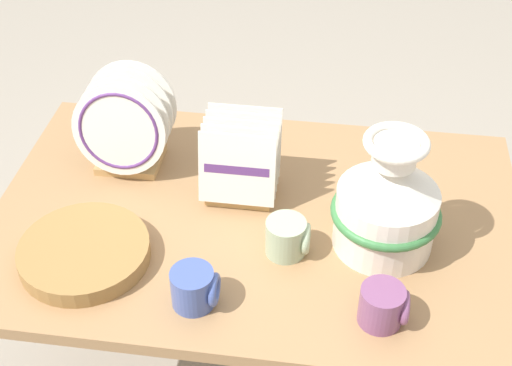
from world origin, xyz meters
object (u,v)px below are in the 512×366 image
mug_sage_glaze (288,237)px  mug_cobalt_glaze (195,288)px  ceramic_vase (387,202)px  dish_rack_square_plates (241,165)px  dish_rack_round_plates (125,128)px  mug_plum_glaze (384,306)px  wicker_charger_stack (84,252)px

mug_sage_glaze → mug_cobalt_glaze: 0.27m
mug_sage_glaze → mug_cobalt_glaze: same height
ceramic_vase → dish_rack_square_plates: bearing=158.4°
ceramic_vase → mug_sage_glaze: ceramic_vase is taller
dish_rack_round_plates → ceramic_vase: bearing=-17.3°
ceramic_vase → mug_sage_glaze: (-0.23, -0.06, -0.09)m
ceramic_vase → mug_plum_glaze: ceramic_vase is taller
dish_rack_round_plates → dish_rack_square_plates: 0.34m
ceramic_vase → dish_rack_square_plates: 0.41m
dish_rack_round_plates → mug_plum_glaze: size_ratio=2.57×
dish_rack_round_plates → wicker_charger_stack: (-0.01, -0.38, -0.10)m
dish_rack_round_plates → mug_cobalt_glaze: dish_rack_round_plates is taller
ceramic_vase → wicker_charger_stack: (-0.71, -0.16, -0.11)m
dish_rack_square_plates → mug_plum_glaze: dish_rack_square_plates is taller
mug_sage_glaze → mug_plum_glaze: bearing=-38.7°
ceramic_vase → mug_cobalt_glaze: (-0.42, -0.25, -0.09)m
ceramic_vase → mug_cobalt_glaze: 0.50m
dish_rack_round_plates → wicker_charger_stack: 0.39m
dish_rack_square_plates → wicker_charger_stack: bearing=-137.6°
ceramic_vase → dish_rack_square_plates: size_ratio=1.45×
dish_rack_round_plates → mug_plum_glaze: dish_rack_round_plates is taller
wicker_charger_stack → mug_cobalt_glaze: 0.31m
mug_cobalt_glaze → dish_rack_round_plates: bearing=121.3°
dish_rack_round_plates → mug_plum_glaze: 0.85m
wicker_charger_stack → dish_rack_square_plates: bearing=42.4°
dish_rack_square_plates → mug_cobalt_glaze: bearing=-95.8°
dish_rack_square_plates → mug_sage_glaze: (0.15, -0.21, -0.04)m
dish_rack_square_plates → wicker_charger_stack: size_ratio=0.70×
mug_plum_glaze → mug_cobalt_glaze: size_ratio=1.00×
dish_rack_round_plates → mug_plum_glaze: bearing=-33.4°
mug_plum_glaze → ceramic_vase: bearing=90.5°
mug_plum_glaze → mug_cobalt_glaze: bearing=-179.0°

